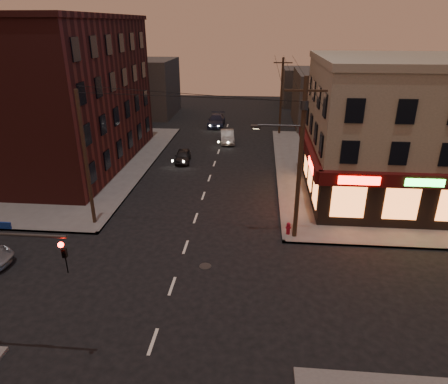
# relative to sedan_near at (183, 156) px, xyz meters

# --- Properties ---
(ground) EXTENTS (120.00, 120.00, 0.00)m
(ground) POSITION_rel_sedan_near_xyz_m (3.19, -20.27, -0.61)
(ground) COLOR black
(ground) RESTS_ON ground
(sidewalk_ne) EXTENTS (24.00, 28.00, 0.15)m
(sidewalk_ne) POSITION_rel_sedan_near_xyz_m (21.19, -1.27, -0.53)
(sidewalk_ne) COLOR #514F4C
(sidewalk_ne) RESTS_ON ground
(sidewalk_nw) EXTENTS (24.00, 28.00, 0.15)m
(sidewalk_nw) POSITION_rel_sedan_near_xyz_m (-14.81, -1.27, -0.53)
(sidewalk_nw) COLOR #514F4C
(sidewalk_nw) RESTS_ON ground
(pizza_building) EXTENTS (15.85, 12.85, 10.50)m
(pizza_building) POSITION_rel_sedan_near_xyz_m (19.12, -6.84, 4.74)
(pizza_building) COLOR #9D9277
(pizza_building) RESTS_ON sidewalk_ne
(brick_apartment) EXTENTS (12.00, 20.00, 13.00)m
(brick_apartment) POSITION_rel_sedan_near_xyz_m (-11.31, -1.27, 6.04)
(brick_apartment) COLOR #421715
(brick_apartment) RESTS_ON sidewalk_nw
(bg_building_ne_a) EXTENTS (10.00, 12.00, 7.00)m
(bg_building_ne_a) POSITION_rel_sedan_near_xyz_m (17.19, 17.73, 2.89)
(bg_building_ne_a) COLOR #3F3D3A
(bg_building_ne_a) RESTS_ON ground
(bg_building_nw) EXTENTS (9.00, 10.00, 8.00)m
(bg_building_nw) POSITION_rel_sedan_near_xyz_m (-9.81, 21.73, 3.39)
(bg_building_nw) COLOR #3F3D3A
(bg_building_nw) RESTS_ON ground
(bg_building_ne_b) EXTENTS (8.00, 8.00, 6.00)m
(bg_building_ne_b) POSITION_rel_sedan_near_xyz_m (15.19, 31.73, 2.39)
(bg_building_ne_b) COLOR #3F3D3A
(bg_building_ne_b) RESTS_ON ground
(utility_pole_main) EXTENTS (4.20, 0.44, 10.00)m
(utility_pole_main) POSITION_rel_sedan_near_xyz_m (9.88, -14.47, 5.15)
(utility_pole_main) COLOR #382619
(utility_pole_main) RESTS_ON sidewalk_ne
(utility_pole_far) EXTENTS (0.26, 0.26, 9.00)m
(utility_pole_far) POSITION_rel_sedan_near_xyz_m (9.99, 11.73, 4.04)
(utility_pole_far) COLOR #382619
(utility_pole_far) RESTS_ON sidewalk_ne
(utility_pole_west) EXTENTS (0.24, 0.24, 9.00)m
(utility_pole_west) POSITION_rel_sedan_near_xyz_m (-3.61, -13.77, 4.04)
(utility_pole_west) COLOR #382619
(utility_pole_west) RESTS_ON sidewalk_nw
(sedan_near) EXTENTS (1.76, 3.69, 1.22)m
(sedan_near) POSITION_rel_sedan_near_xyz_m (0.00, 0.00, 0.00)
(sedan_near) COLOR black
(sedan_near) RESTS_ON ground
(sedan_mid) EXTENTS (2.02, 4.48, 1.43)m
(sedan_mid) POSITION_rel_sedan_near_xyz_m (3.83, 7.43, 0.10)
(sedan_mid) COLOR slate
(sedan_mid) RESTS_ON ground
(sedan_far) EXTENTS (2.19, 5.24, 1.51)m
(sedan_far) POSITION_rel_sedan_near_xyz_m (1.72, 15.29, 0.15)
(sedan_far) COLOR #1B2036
(sedan_far) RESTS_ON ground
(fire_hydrant) EXTENTS (0.36, 0.36, 0.83)m
(fire_hydrant) POSITION_rel_sedan_near_xyz_m (9.59, -14.27, -0.01)
(fire_hydrant) COLOR maroon
(fire_hydrant) RESTS_ON sidewalk_ne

